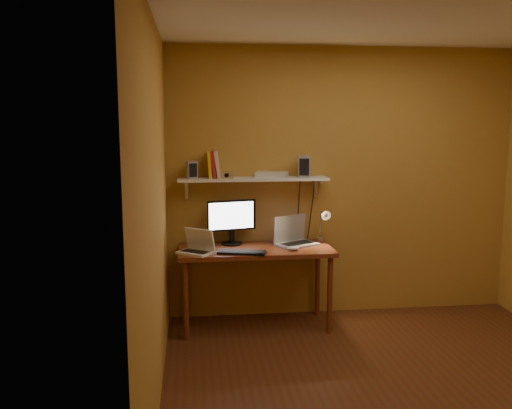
{
  "coord_description": "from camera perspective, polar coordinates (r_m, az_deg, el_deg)",
  "views": [
    {
      "loc": [
        -1.45,
        -3.51,
        1.9
      ],
      "look_at": [
        -0.9,
        1.18,
        1.17
      ],
      "focal_mm": 38.0,
      "sensor_mm": 36.0,
      "label": 1
    }
  ],
  "objects": [
    {
      "name": "keyboard",
      "position": [
        4.75,
        -1.5,
        -5.05
      ],
      "size": [
        0.44,
        0.24,
        0.02
      ],
      "primitive_type": "cube",
      "rotation": [
        0.0,
        0.0,
        -0.25
      ],
      "color": "black",
      "rests_on": "desk"
    },
    {
      "name": "router",
      "position": [
        5.08,
        1.68,
        3.16
      ],
      "size": [
        0.34,
        0.27,
        0.05
      ],
      "primitive_type": "cube",
      "rotation": [
        0.0,
        0.0,
        -0.28
      ],
      "color": "silver",
      "rests_on": "wall_shelf"
    },
    {
      "name": "wall_shelf",
      "position": [
        5.05,
        -0.29,
        2.66
      ],
      "size": [
        1.4,
        0.25,
        0.21
      ],
      "color": "silver",
      "rests_on": "room"
    },
    {
      "name": "laptop",
      "position": [
        5.1,
        4.0,
        -3.43
      ],
      "size": [
        0.43,
        0.39,
        0.27
      ],
      "rotation": [
        0.0,
        0.0,
        0.48
      ],
      "color": "gray",
      "rests_on": "desk"
    },
    {
      "name": "mouse",
      "position": [
        4.87,
        3.93,
        -4.63
      ],
      "size": [
        0.11,
        0.07,
        0.04
      ],
      "primitive_type": "ellipsoid",
      "rotation": [
        0.0,
        0.0,
        -0.03
      ],
      "color": "silver",
      "rests_on": "desk"
    },
    {
      "name": "desk_lamp",
      "position": [
        5.16,
        7.11,
        -1.77
      ],
      "size": [
        0.09,
        0.23,
        0.38
      ],
      "color": "silver",
      "rests_on": "desk"
    },
    {
      "name": "speaker_right",
      "position": [
        5.1,
        5.11,
        4.01
      ],
      "size": [
        0.13,
        0.13,
        0.2
      ],
      "primitive_type": "cube",
      "rotation": [
        0.0,
        0.0,
        -0.22
      ],
      "color": "gray",
      "rests_on": "wall_shelf"
    },
    {
      "name": "desk",
      "position": [
        4.98,
        -0.03,
        -5.54
      ],
      "size": [
        1.4,
        0.6,
        0.75
      ],
      "color": "brown",
      "rests_on": "ground"
    },
    {
      "name": "speaker_left",
      "position": [
        5.01,
        -6.78,
        3.65
      ],
      "size": [
        0.11,
        0.11,
        0.16
      ],
      "primitive_type": "cube",
      "rotation": [
        0.0,
        0.0,
        0.28
      ],
      "color": "gray",
      "rests_on": "wall_shelf"
    },
    {
      "name": "monitor",
      "position": [
        5.06,
        -2.58,
        -1.6
      ],
      "size": [
        0.46,
        0.23,
        0.42
      ],
      "rotation": [
        0.0,
        0.0,
        0.22
      ],
      "color": "black",
      "rests_on": "desk"
    },
    {
      "name": "room",
      "position": [
        3.85,
        15.55,
        -0.47
      ],
      "size": [
        3.44,
        3.24,
        2.64
      ],
      "color": "#532115",
      "rests_on": "ground"
    },
    {
      "name": "books",
      "position": [
        5.04,
        -4.47,
        4.22
      ],
      "size": [
        0.14,
        0.17,
        0.25
      ],
      "color": "gold",
      "rests_on": "wall_shelf"
    },
    {
      "name": "netbook",
      "position": [
        4.79,
        -6.2,
        -4.41
      ],
      "size": [
        0.35,
        0.34,
        0.21
      ],
      "rotation": [
        0.0,
        0.0,
        -0.63
      ],
      "color": "silver",
      "rests_on": "desk"
    },
    {
      "name": "shelf_camera",
      "position": [
        4.96,
        -3.06,
        3.11
      ],
      "size": [
        0.11,
        0.07,
        0.07
      ],
      "color": "silver",
      "rests_on": "wall_shelf"
    }
  ]
}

